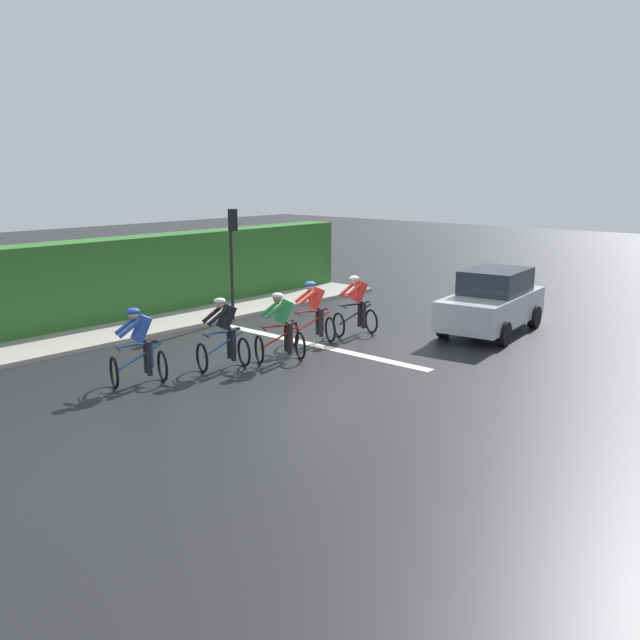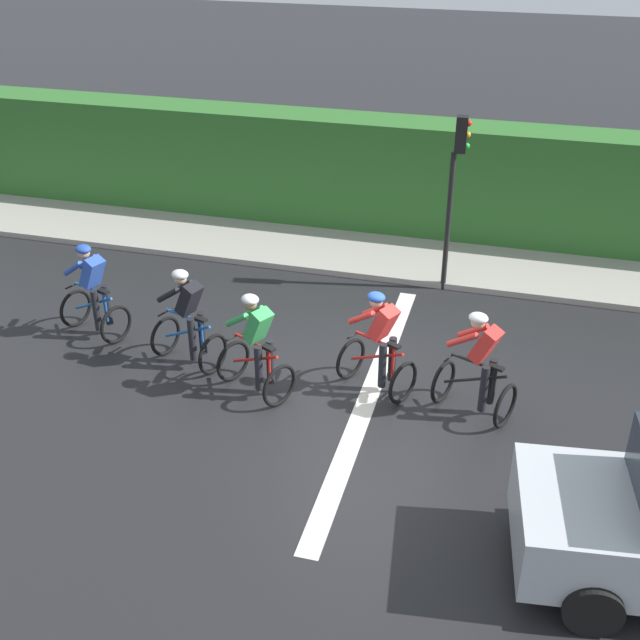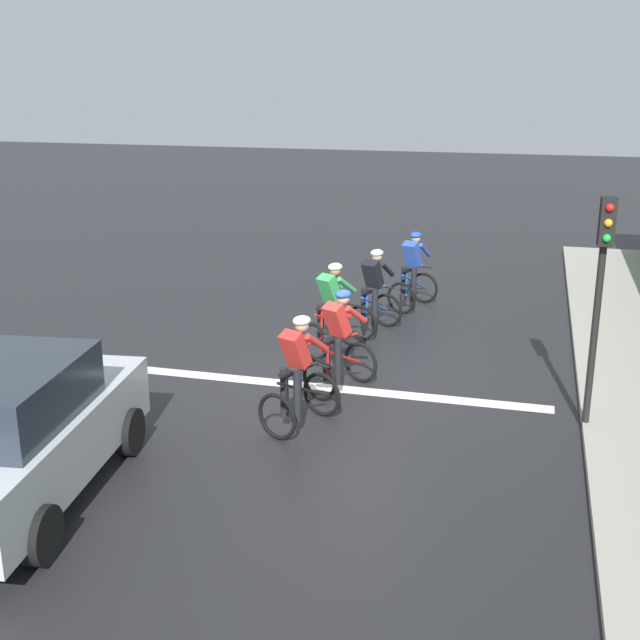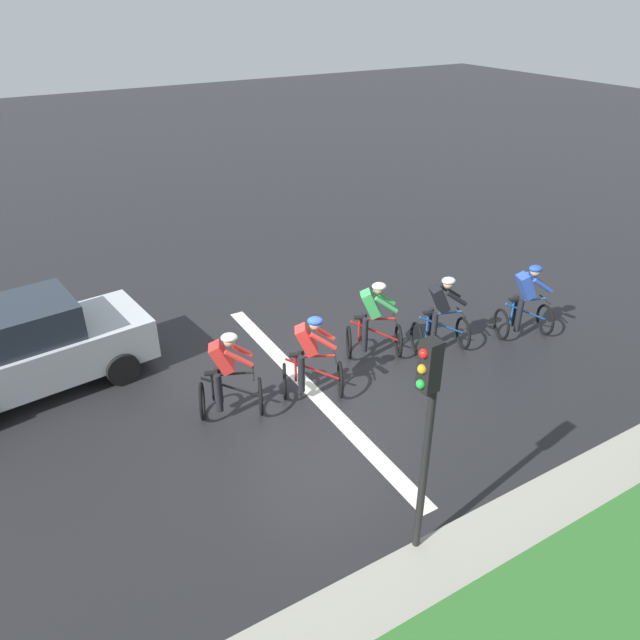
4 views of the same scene
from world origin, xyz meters
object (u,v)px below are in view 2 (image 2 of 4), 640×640
Objects in this scene: cyclist_fourth at (379,346)px; cyclist_trailing at (479,368)px; traffic_light_near_crossing at (455,178)px; cyclist_mid at (256,348)px; cyclist_second at (188,321)px; cyclist_lead at (93,293)px.

cyclist_fourth and cyclist_trailing have the same top height.
cyclist_trailing is at bearing -166.73° from traffic_light_near_crossing.
traffic_light_near_crossing reaches higher than cyclist_mid.
traffic_light_near_crossing reaches higher than cyclist_second.
cyclist_mid is 1.00× the size of cyclist_fourth.
cyclist_mid is at bearing 95.69° from cyclist_trailing.
traffic_light_near_crossing is (3.34, -5.58, 1.43)m from cyclist_lead.
cyclist_trailing is (-0.23, -1.51, 0.00)m from cyclist_fourth.
cyclist_fourth is 1.52m from cyclist_trailing.
cyclist_trailing is (-0.64, -6.51, 0.00)m from cyclist_lead.
cyclist_lead is 1.99m from cyclist_second.
cyclist_second and cyclist_fourth have the same top height.
cyclist_lead and cyclist_fourth have the same top height.
cyclist_lead is at bearing 84.35° from cyclist_trailing.
cyclist_second is at bearing 90.93° from cyclist_fourth.
traffic_light_near_crossing reaches higher than cyclist_lead.
cyclist_lead is 1.00× the size of cyclist_trailing.
cyclist_lead is at bearing 85.30° from cyclist_fourth.
cyclist_mid is at bearing -106.61° from cyclist_lead.
cyclist_second is 1.00× the size of cyclist_fourth.
cyclist_fourth is at bearing -94.70° from cyclist_lead.
cyclist_second is at bearing -103.43° from cyclist_lead.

